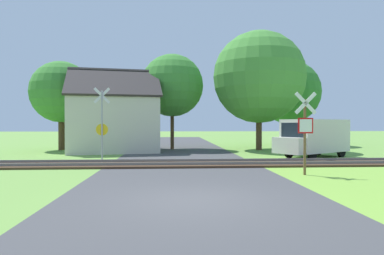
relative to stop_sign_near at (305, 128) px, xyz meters
The scene contains 11 objects.
ground_plane 6.45m from the stop_sign_near, 138.28° to the right, with size 160.00×160.00×0.00m, color #6B9942.
road_asphalt 5.39m from the stop_sign_near, 155.38° to the right, with size 7.24×80.00×0.01m, color #424244.
rail_track 6.06m from the stop_sign_near, 142.75° to the left, with size 60.00×2.60×0.22m.
stop_sign_near is the anchor object (origin of this frame).
crossing_sign_far 10.54m from the stop_sign_near, 147.52° to the left, with size 0.87×0.20×3.95m.
house 15.30m from the stop_sign_near, 127.55° to the left, with size 7.21×6.95×5.98m.
tree_far 19.59m from the stop_sign_near, 72.50° to the left, with size 5.89×5.89×7.91m.
tree_center 15.04m from the stop_sign_near, 110.25° to the left, with size 4.86×4.86×7.41m.
tree_right 13.26m from the stop_sign_near, 83.29° to the left, with size 6.96×6.96×9.01m.
tree_left 19.30m from the stop_sign_near, 134.83° to the left, with size 4.64×4.64×6.72m.
mail_truck 7.35m from the stop_sign_near, 64.33° to the left, with size 5.13×4.19×2.24m.
Camera 1 is at (-0.58, -8.82, 2.00)m, focal length 32.00 mm.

